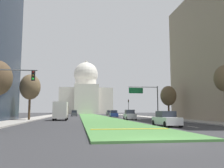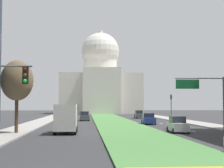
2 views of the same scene
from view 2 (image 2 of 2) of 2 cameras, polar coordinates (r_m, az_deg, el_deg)
The scene contains 15 objects.
ground_plane at distance 73.13m, azimuth 0.03°, elevation -5.72°, with size 277.41×277.41×0.00m, color #333335.
grass_median at distance 66.84m, azimuth 0.41°, elevation -5.89°, with size 7.34×113.49×0.14m, color #4C8442.
median_curb_nose at distance 18.37m, azimuth 12.54°, elevation -12.58°, with size 6.61×0.50×0.04m, color gold.
lane_dashes_right at distance 57.67m, azimuth 8.78°, elevation -6.34°, with size 0.16×68.17×0.01m.
sidewalk_left at distance 60.92m, azimuth -11.93°, elevation -6.08°, with size 4.00×113.49×0.15m, color #9E9991.
sidewalk_right at distance 63.14m, azimuth 13.20°, elevation -5.96°, with size 4.00×113.49×0.15m, color #9E9991.
capitol_building at distance 135.49m, azimuth -1.82°, elevation 0.13°, with size 29.00×25.92×30.75m.
traffic_light_far_right at distance 70.81m, azimuth 9.15°, elevation -3.08°, with size 0.28×0.35×5.20m.
overhead_guide_sign at distance 44.90m, azimuth 14.24°, elevation -1.23°, with size 5.93×0.20×6.50m.
street_tree_left_mid at distance 41.37m, azimuth -14.50°, elevation 0.48°, with size 3.53×3.53×8.03m.
sedan_midblock at distance 42.85m, azimuth 10.13°, elevation -6.27°, with size 1.94×4.26×1.87m.
sedan_distant at distance 60.11m, azimuth 5.66°, elevation -5.43°, with size 2.23×4.68×1.83m.
sedan_far_horizon at distance 73.71m, azimuth -4.26°, elevation -5.02°, with size 1.94×4.57×1.85m.
sedan_very_far at distance 86.57m, azimuth 4.19°, elevation -4.75°, with size 1.93×4.63×1.87m.
box_truck_delivery at distance 41.10m, azimuth -7.12°, elevation -5.29°, with size 2.40×6.40×3.20m.
Camera 2 is at (-5.12, -9.83, 3.17)m, focal length 59.03 mm.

